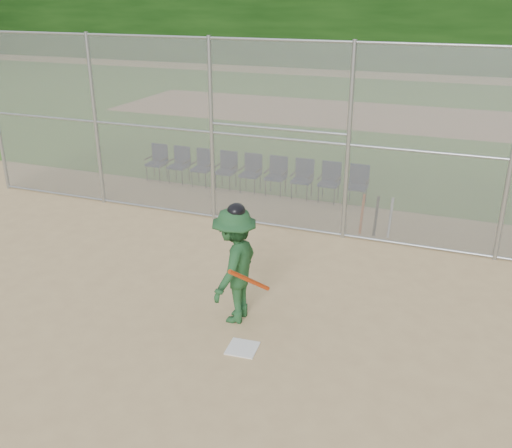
% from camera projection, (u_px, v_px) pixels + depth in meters
% --- Properties ---
extents(ground, '(100.00, 100.00, 0.00)m').
position_uv_depth(ground, '(192.00, 358.00, 8.08)').
color(ground, tan).
rests_on(ground, ground).
extents(grass_strip, '(100.00, 100.00, 0.00)m').
position_uv_depth(grass_strip, '(391.00, 117.00, 23.62)').
color(grass_strip, '#37691F').
rests_on(grass_strip, ground).
extents(dirt_patch_far, '(24.00, 24.00, 0.00)m').
position_uv_depth(dirt_patch_far, '(391.00, 117.00, 23.62)').
color(dirt_patch_far, tan).
rests_on(dirt_patch_far, ground).
extents(backstop_fence, '(16.09, 0.09, 4.00)m').
position_uv_depth(backstop_fence, '(300.00, 137.00, 11.62)').
color(backstop_fence, gray).
rests_on(backstop_fence, ground).
extents(home_plate, '(0.46, 0.46, 0.02)m').
position_uv_depth(home_plate, '(243.00, 348.00, 8.28)').
color(home_plate, silver).
rests_on(home_plate, ground).
extents(batter_at_plate, '(0.97, 1.33, 1.95)m').
position_uv_depth(batter_at_plate, '(235.00, 265.00, 8.71)').
color(batter_at_plate, '#1E4C26').
rests_on(batter_at_plate, ground).
extents(spare_bats, '(0.66, 0.35, 0.83)m').
position_uv_depth(spare_bats, '(376.00, 216.00, 12.07)').
color(spare_bats, '#D84C14').
rests_on(spare_bats, ground).
extents(chair_0, '(0.54, 0.52, 0.96)m').
position_uv_depth(chair_0, '(156.00, 163.00, 15.57)').
color(chair_0, '#101D3C').
rests_on(chair_0, ground).
extents(chair_1, '(0.54, 0.52, 0.96)m').
position_uv_depth(chair_1, '(179.00, 166.00, 15.34)').
color(chair_1, '#101D3C').
rests_on(chair_1, ground).
extents(chair_2, '(0.54, 0.52, 0.96)m').
position_uv_depth(chair_2, '(202.00, 168.00, 15.11)').
color(chair_2, '#101D3C').
rests_on(chair_2, ground).
extents(chair_3, '(0.54, 0.52, 0.96)m').
position_uv_depth(chair_3, '(226.00, 171.00, 14.88)').
color(chair_3, '#101D3C').
rests_on(chair_3, ground).
extents(chair_4, '(0.54, 0.52, 0.96)m').
position_uv_depth(chair_4, '(250.00, 174.00, 14.65)').
color(chair_4, '#101D3C').
rests_on(chair_4, ground).
extents(chair_5, '(0.54, 0.52, 0.96)m').
position_uv_depth(chair_5, '(276.00, 177.00, 14.41)').
color(chair_5, '#101D3C').
rests_on(chair_5, ground).
extents(chair_6, '(0.54, 0.52, 0.96)m').
position_uv_depth(chair_6, '(302.00, 180.00, 14.18)').
color(chair_6, '#101D3C').
rests_on(chair_6, ground).
extents(chair_7, '(0.54, 0.52, 0.96)m').
position_uv_depth(chair_7, '(329.00, 183.00, 13.95)').
color(chair_7, '#101D3C').
rests_on(chair_7, ground).
extents(chair_8, '(0.54, 0.52, 0.96)m').
position_uv_depth(chair_8, '(357.00, 186.00, 13.72)').
color(chair_8, '#101D3C').
rests_on(chair_8, ground).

